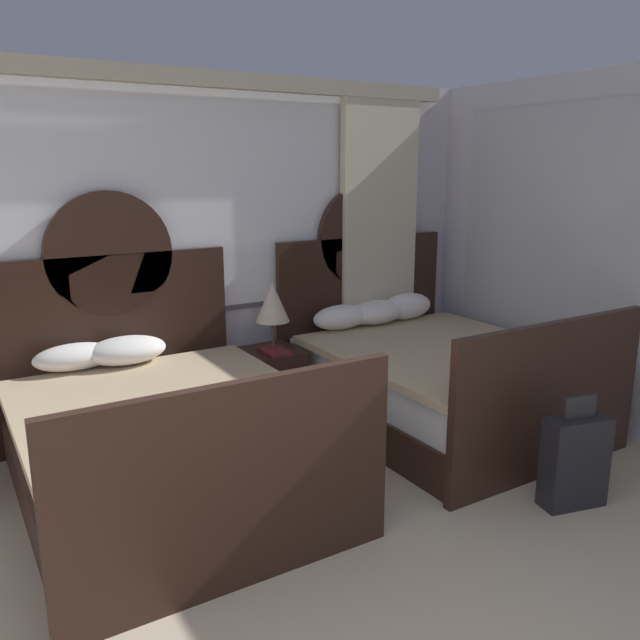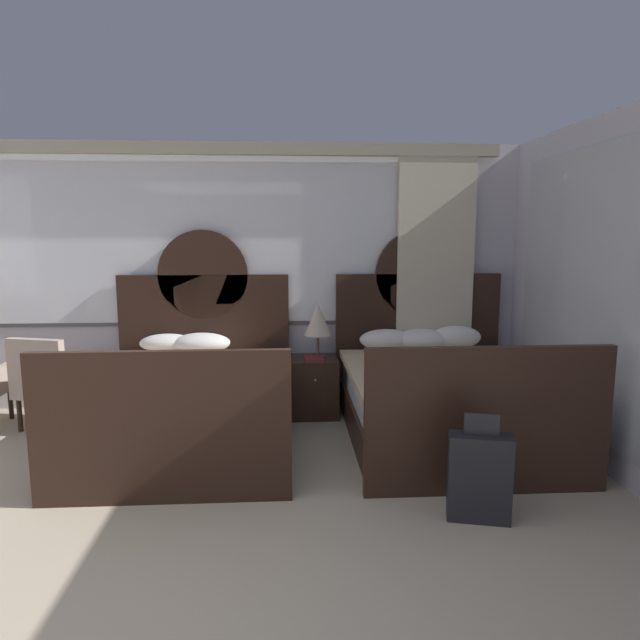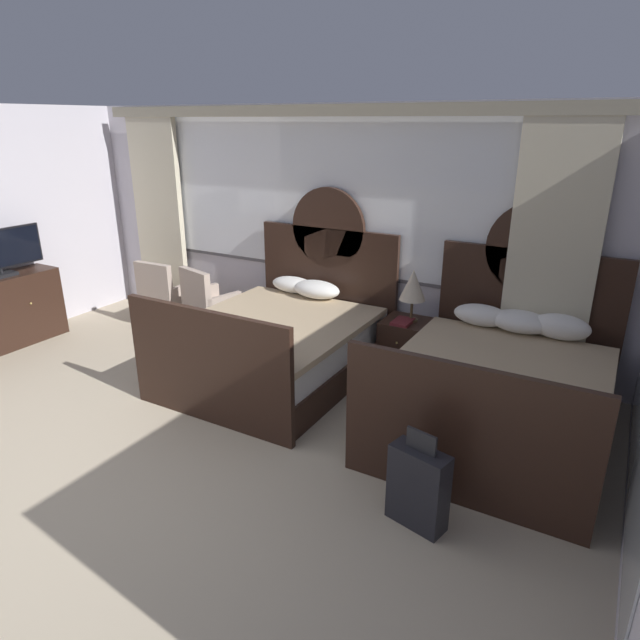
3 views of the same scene
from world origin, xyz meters
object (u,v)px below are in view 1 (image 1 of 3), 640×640
at_px(nightstand_between_beds, 271,385).
at_px(book_on_nightstand, 275,351).
at_px(table_lamp_on_nightstand, 272,303).
at_px(suitcase_on_floor, 575,461).
at_px(bed_near_mirror, 433,374).
at_px(bed_near_window, 162,435).

height_order(nightstand_between_beds, book_on_nightstand, book_on_nightstand).
distance_m(nightstand_between_beds, table_lamp_on_nightstand, 0.67).
bearing_deg(suitcase_on_floor, bed_near_mirror, 83.36).
bearing_deg(table_lamp_on_nightstand, bed_near_window, -148.23).
bearing_deg(nightstand_between_beds, book_on_nightstand, -93.78).
height_order(nightstand_between_beds, suitcase_on_floor, suitcase_on_floor).
bearing_deg(bed_near_window, nightstand_between_beds, 31.99).
bearing_deg(suitcase_on_floor, table_lamp_on_nightstand, 112.39).
height_order(table_lamp_on_nightstand, book_on_nightstand, table_lamp_on_nightstand).
xyz_separation_m(bed_near_window, bed_near_mirror, (2.21, 0.01, 0.01)).
xyz_separation_m(bed_near_window, book_on_nightstand, (1.10, 0.60, 0.22)).
distance_m(nightstand_between_beds, suitcase_on_floor, 2.35).
relative_size(bed_near_mirror, book_on_nightstand, 8.41).
height_order(bed_near_mirror, nightstand_between_beds, bed_near_mirror).
distance_m(bed_near_mirror, suitcase_on_floor, 1.48).
xyz_separation_m(nightstand_between_beds, table_lamp_on_nightstand, (0.04, 0.02, 0.67)).
bearing_deg(bed_near_window, bed_near_mirror, 0.30).
bearing_deg(bed_near_window, book_on_nightstand, 28.56).
distance_m(book_on_nightstand, suitcase_on_floor, 2.28).
relative_size(bed_near_mirror, suitcase_on_floor, 3.14).
relative_size(book_on_nightstand, suitcase_on_floor, 0.37).
bearing_deg(bed_near_mirror, bed_near_window, -179.70).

